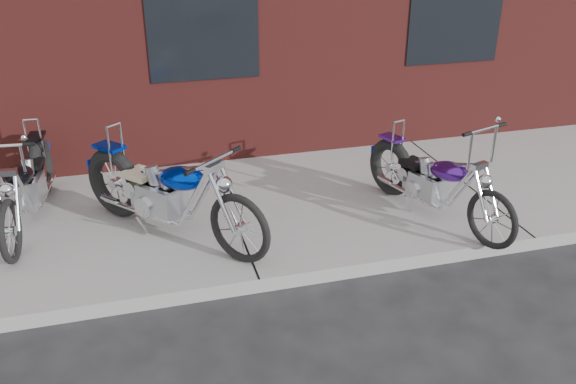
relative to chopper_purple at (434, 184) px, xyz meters
name	(u,v)px	position (x,y,z in m)	size (l,w,h in m)	color
ground	(260,293)	(-2.16, -0.76, -0.54)	(120.00, 120.00, 0.00)	black
sidewalk	(231,215)	(-2.16, 0.74, -0.47)	(22.00, 3.00, 0.15)	gray
chopper_purple	(434,184)	(0.00, 0.00, 0.00)	(0.82, 2.11, 1.23)	black
chopper_blue	(168,196)	(-2.88, 0.34, 0.06)	(1.73, 1.98, 1.09)	black
chopper_third	(27,188)	(-4.33, 1.06, 0.01)	(0.55, 2.24, 1.14)	black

